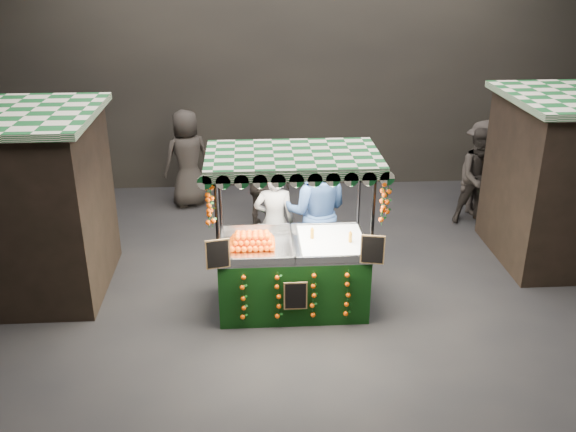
{
  "coord_description": "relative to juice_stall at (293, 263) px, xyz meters",
  "views": [
    {
      "loc": [
        -0.89,
        -7.28,
        4.61
      ],
      "look_at": [
        -0.38,
        0.78,
        1.12
      ],
      "focal_mm": 39.4,
      "sensor_mm": 36.0,
      "label": 1
    }
  ],
  "objects": [
    {
      "name": "vendor_blue",
      "position": [
        0.4,
        0.95,
        0.33
      ],
      "size": [
        1.1,
        0.92,
        2.03
      ],
      "rotation": [
        0.0,
        0.0,
        2.97
      ],
      "color": "navy",
      "rests_on": "ground"
    },
    {
      "name": "shopper_2",
      "position": [
        -0.34,
        2.68,
        0.11
      ],
      "size": [
        1.0,
        0.6,
        1.59
      ],
      "rotation": [
        0.0,
        0.0,
        2.9
      ],
      "color": "#2E2825",
      "rests_on": "ground"
    },
    {
      "name": "shopper_0",
      "position": [
        -3.11,
        1.6,
        0.28
      ],
      "size": [
        0.73,
        0.51,
        1.93
      ],
      "rotation": [
        0.0,
        0.0,
        0.07
      ],
      "color": "#292321",
      "rests_on": "ground"
    },
    {
      "name": "ground",
      "position": [
        0.35,
        -0.2,
        -0.69
      ],
      "size": [
        12.0,
        12.0,
        0.0
      ],
      "primitive_type": "plane",
      "color": "black",
      "rests_on": "ground"
    },
    {
      "name": "vendor_grey",
      "position": [
        -0.2,
        1.03,
        0.15
      ],
      "size": [
        0.61,
        0.41,
        1.67
      ],
      "rotation": [
        0.0,
        0.0,
        3.12
      ],
      "color": "gray",
      "rests_on": "ground"
    },
    {
      "name": "shopper_1",
      "position": [
        3.47,
        2.65,
        0.18
      ],
      "size": [
        0.85,
        0.67,
        1.74
      ],
      "rotation": [
        0.0,
        0.0,
        -0.01
      ],
      "color": "#292421",
      "rests_on": "ground"
    },
    {
      "name": "juice_stall",
      "position": [
        0.0,
        0.0,
        0.0
      ],
      "size": [
        2.27,
        1.34,
        2.2
      ],
      "color": "black",
      "rests_on": "ground"
    },
    {
      "name": "market_hall",
      "position": [
        0.35,
        -0.2,
        2.7
      ],
      "size": [
        12.1,
        10.1,
        5.05
      ],
      "color": "black",
      "rests_on": "ground"
    },
    {
      "name": "shopper_4",
      "position": [
        -1.71,
        3.84,
        0.24
      ],
      "size": [
        1.07,
        0.92,
        1.84
      ],
      "rotation": [
        0.0,
        0.0,
        3.6
      ],
      "color": "#2D2825",
      "rests_on": "ground"
    },
    {
      "name": "shopper_3",
      "position": [
        3.63,
        3.09,
        0.19
      ],
      "size": [
        1.3,
        1.19,
        1.75
      ],
      "rotation": [
        0.0,
        0.0,
        0.62
      ],
      "color": "#2D2825",
      "rests_on": "ground"
    }
  ]
}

